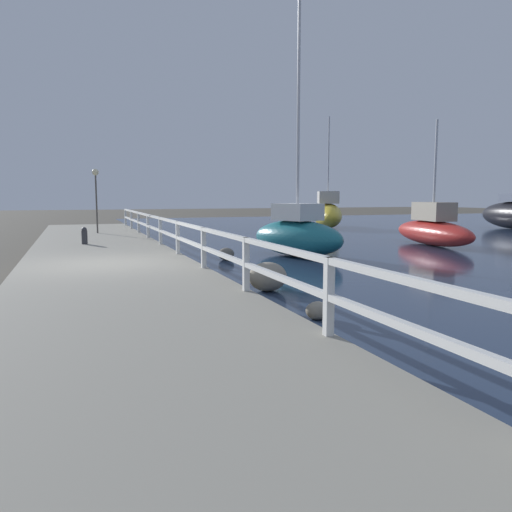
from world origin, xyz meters
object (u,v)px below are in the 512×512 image
at_px(dock_lamp, 96,184).
at_px(sailboat_yellow, 328,213).
at_px(sailboat_red, 433,229).
at_px(mooring_bollard, 84,236).
at_px(sailboat_teal, 297,234).

relative_size(dock_lamp, sailboat_yellow, 0.44).
xyz_separation_m(sailboat_yellow, sailboat_red, (-1.35, -10.81, -0.26)).
xyz_separation_m(mooring_bollard, dock_lamp, (0.65, 5.20, 1.87)).
distance_m(mooring_bollard, sailboat_yellow, 16.06).
xyz_separation_m(dock_lamp, sailboat_yellow, (13.08, 3.12, -1.53)).
xyz_separation_m(mooring_bollard, sailboat_teal, (6.14, -3.84, 0.16)).
relative_size(sailboat_red, sailboat_teal, 0.65).
relative_size(dock_lamp, sailboat_teal, 0.35).
relative_size(sailboat_yellow, sailboat_red, 1.22).
bearing_deg(sailboat_red, sailboat_teal, -157.63).
bearing_deg(sailboat_teal, sailboat_red, -8.10).
xyz_separation_m(mooring_bollard, sailboat_red, (12.38, -2.48, 0.09)).
height_order(dock_lamp, sailboat_red, sailboat_red).
xyz_separation_m(dock_lamp, sailboat_teal, (5.49, -9.04, -1.72)).
height_order(sailboat_yellow, sailboat_red, sailboat_yellow).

